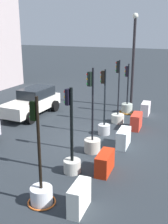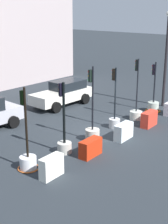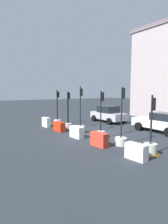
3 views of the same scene
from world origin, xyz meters
TOP-DOWN VIEW (x-y plane):
  - ground_plane at (0.00, 0.00)m, footprint 120.00×120.00m
  - traffic_light_0 at (-5.13, -0.18)m, footprint 0.88×0.88m
  - traffic_light_1 at (-3.05, -0.21)m, footprint 0.64×0.64m
  - traffic_light_2 at (-1.11, -0.25)m, footprint 0.70×0.70m
  - traffic_light_3 at (1.06, -0.02)m, footprint 0.60×0.60m
  - traffic_light_4 at (3.06, -0.14)m, footprint 0.72×0.72m
  - traffic_light_5 at (5.08, -0.13)m, footprint 0.92×0.92m
  - construction_barrier_0 at (-5.01, -1.40)m, footprint 1.05×0.44m
  - construction_barrier_1 at (-2.58, -1.34)m, footprint 1.17×0.52m
  - construction_barrier_2 at (-0.00, -1.33)m, footprint 1.17×0.51m
  - construction_barrier_3 at (2.46, -1.34)m, footprint 1.16×0.52m
  - car_white_van at (2.46, 5.09)m, footprint 4.38×2.07m
  - street_lamp_post at (6.54, -0.04)m, footprint 0.36×0.36m

SIDE VIEW (x-z plane):
  - ground_plane at x=0.00m, z-range 0.00..0.00m
  - construction_barrier_1 at x=-2.58m, z-range 0.00..0.77m
  - construction_barrier_2 at x=0.00m, z-range 0.00..0.80m
  - construction_barrier_3 at x=2.46m, z-range 0.00..0.82m
  - construction_barrier_0 at x=-5.01m, z-range 0.00..0.86m
  - traffic_light_5 at x=5.08m, z-range -1.07..2.01m
  - traffic_light_0 at x=-5.13m, z-range -1.21..2.17m
  - traffic_light_4 at x=3.06m, z-range -1.23..2.27m
  - traffic_light_2 at x=-1.11m, z-range -1.24..2.40m
  - traffic_light_3 at x=1.06m, z-range -1.02..2.26m
  - traffic_light_1 at x=-3.05m, z-range -0.96..2.26m
  - car_white_van at x=2.46m, z-range 0.02..1.60m
  - street_lamp_post at x=6.54m, z-range 0.46..6.48m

